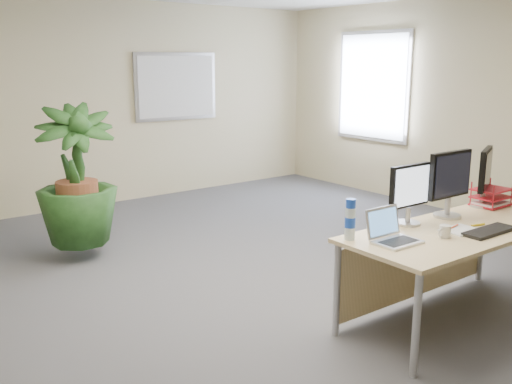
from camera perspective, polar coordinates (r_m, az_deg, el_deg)
floor at (r=4.77m, az=3.80°, el=-10.59°), size 8.00×8.00×0.00m
back_wall at (r=7.85m, az=-15.78°, el=8.44°), size 7.00×0.04×2.70m
whiteboard at (r=8.33m, az=-7.97°, el=10.40°), size 1.30×0.04×0.95m
window at (r=8.46m, az=11.61°, el=10.31°), size 0.04×1.30×1.55m
desk at (r=4.50m, az=18.40°, el=-5.00°), size 1.87×0.81×0.72m
floor_plant at (r=5.77m, az=-17.49°, el=0.82°), size 1.00×1.00×1.50m
monitor_left at (r=4.34m, az=15.12°, el=0.17°), size 0.41×0.18×0.45m
monitor_right at (r=4.63m, az=18.81°, el=1.17°), size 0.46×0.21×0.52m
monitor_dark at (r=5.07m, az=21.92°, el=1.72°), size 0.42×0.22×0.49m
laptop at (r=3.95m, az=13.36°, el=-4.02°), size 0.31×0.27×0.22m
keyboard at (r=4.37m, az=22.30°, el=-3.64°), size 0.46×0.16×0.03m
coffee_mug at (r=4.14m, az=18.35°, el=-3.76°), size 0.11×0.08×0.09m
spiral_notebook at (r=4.35m, az=19.73°, el=-3.59°), size 0.26×0.20×0.01m
orange_pen at (r=4.38m, az=19.20°, el=-3.28°), size 0.14×0.04×0.01m
yellow_highlighter at (r=4.52m, az=21.32°, el=-3.08°), size 0.13×0.04×0.02m
water_bottle at (r=3.91m, az=9.40°, el=-2.81°), size 0.07×0.07×0.29m
letter_tray at (r=5.16m, az=22.43°, el=-0.60°), size 0.31×0.23×0.14m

